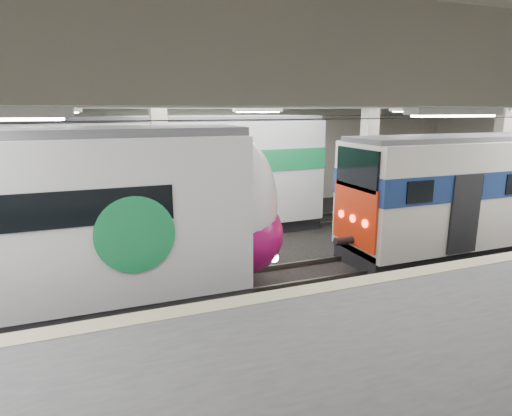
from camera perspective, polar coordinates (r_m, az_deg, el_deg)
name	(u,v)px	position (r m, az deg, el deg)	size (l,w,h in m)	color
station_hall	(313,181)	(10.69, 7.60, 3.60)	(36.00, 24.00, 5.75)	black
modern_emu	(27,228)	(11.43, -28.28, -2.40)	(14.19, 2.93, 4.56)	white
older_rer	(499,189)	(17.72, 29.68, 2.20)	(12.34, 2.73, 4.12)	beige
far_train	(133,178)	(16.74, -16.07, 3.81)	(14.98, 3.52, 4.72)	white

